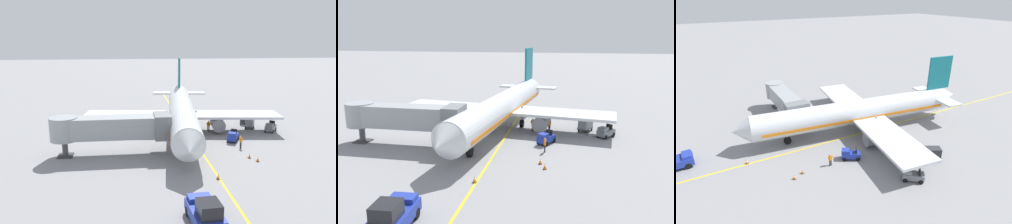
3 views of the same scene
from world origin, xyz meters
The scene contains 15 objects.
ground_plane centered at (0.00, 0.00, 0.00)m, with size 400.00×400.00×0.00m, color gray.
gate_lead_in_line centered at (0.00, 0.00, 0.00)m, with size 0.24×80.00×0.01m, color gold.
parked_airliner centered at (1.04, -0.09, 3.19)m, with size 30.41×37.34×10.63m.
jet_bridge centered at (11.23, 8.67, 3.46)m, with size 14.64×3.50×4.98m.
pushback_tractor centered at (3.47, 25.74, 1.10)m, with size 2.47×4.53×2.40m.
baggage_tug_lead centered at (-12.71, 1.23, 0.71)m, with size 2.51×2.69×1.62m.
baggage_tug_trailing centered at (-5.34, 5.30, 0.71)m, with size 2.25×2.77×1.62m.
baggage_cart_front centered at (-10.27, -1.24, 0.95)m, with size 2.19×2.88×1.58m.
baggage_cart_second_in_train centered at (-10.51, -4.20, 0.95)m, with size 2.19×2.88×1.58m.
ground_crew_wing_walker centered at (-5.45, 8.28, 0.95)m, with size 0.27×0.73×1.69m.
ground_crew_loader centered at (-3.16, -0.06, 0.95)m, with size 0.65×0.49×1.69m.
ground_crew_marshaller centered at (-5.44, 0.01, 0.95)m, with size 0.51×0.63×1.69m.
safety_cone_nose_left centered at (0.15, 17.50, 0.29)m, with size 0.36×0.36×0.59m.
safety_cone_nose_right centered at (-5.82, 13.22, 0.29)m, with size 0.36×0.36×0.59m.
safety_cone_wing_tip centered at (-5.26, 11.99, 0.29)m, with size 0.36×0.36×0.59m.
Camera 1 is at (9.05, 47.83, 13.96)m, focal length 34.86 mm.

